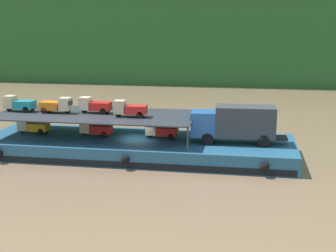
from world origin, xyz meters
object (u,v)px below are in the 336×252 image
(mini_truck_lower_aft, at_px, (95,128))
(mini_truck_upper_stern, at_px, (19,104))
(mini_truck_lower_stern, at_px, (33,126))
(mini_truck_upper_fore, at_px, (95,105))
(covered_lorry, at_px, (236,123))
(mini_truck_upper_bow, at_px, (130,109))
(cargo_barge, at_px, (138,147))
(mini_truck_upper_mid, at_px, (57,105))
(mini_truck_lower_mid, at_px, (161,130))

(mini_truck_lower_aft, height_order, mini_truck_upper_stern, mini_truck_upper_stern)
(mini_truck_lower_stern, relative_size, mini_truck_upper_fore, 0.99)
(mini_truck_lower_stern, xyz_separation_m, mini_truck_upper_fore, (5.76, 0.24, 2.00))
(covered_lorry, bearing_deg, mini_truck_upper_fore, 176.94)
(mini_truck_upper_stern, bearing_deg, mini_truck_lower_aft, 1.55)
(mini_truck_lower_stern, xyz_separation_m, mini_truck_upper_bow, (9.20, -0.91, 2.00))
(mini_truck_upper_fore, bearing_deg, cargo_barge, -7.83)
(mini_truck_upper_mid, height_order, mini_truck_upper_fore, same)
(mini_truck_lower_stern, bearing_deg, covered_lorry, -1.32)
(covered_lorry, xyz_separation_m, mini_truck_lower_aft, (-12.15, 0.46, -1.00))
(cargo_barge, height_order, mini_truck_lower_aft, mini_truck_lower_aft)
(mini_truck_upper_bow, bearing_deg, mini_truck_lower_stern, 174.35)
(mini_truck_lower_aft, bearing_deg, covered_lorry, -2.15)
(covered_lorry, xyz_separation_m, mini_truck_upper_bow, (-8.78, -0.50, 1.00))
(covered_lorry, height_order, mini_truck_upper_bow, mini_truck_upper_bow)
(covered_lorry, bearing_deg, mini_truck_lower_aft, 177.85)
(mini_truck_lower_aft, xyz_separation_m, mini_truck_upper_bow, (3.37, -0.95, 2.00))
(covered_lorry, height_order, mini_truck_upper_stern, mini_truck_upper_stern)
(mini_truck_upper_stern, distance_m, mini_truck_upper_fore, 6.90)
(covered_lorry, relative_size, mini_truck_lower_aft, 2.85)
(mini_truck_lower_mid, bearing_deg, mini_truck_upper_stern, -178.31)
(mini_truck_lower_stern, xyz_separation_m, mini_truck_lower_mid, (11.66, 0.23, 0.00))
(mini_truck_upper_fore, bearing_deg, covered_lorry, -3.06)
(mini_truck_upper_fore, bearing_deg, mini_truck_upper_mid, -170.87)
(mini_truck_lower_aft, bearing_deg, mini_truck_upper_fore, 110.69)
(cargo_barge, bearing_deg, mini_truck_lower_aft, 174.91)
(covered_lorry, height_order, mini_truck_upper_mid, mini_truck_upper_mid)
(mini_truck_lower_stern, relative_size, mini_truck_lower_aft, 0.99)
(cargo_barge, height_order, mini_truck_upper_stern, mini_truck_upper_stern)
(mini_truck_lower_mid, xyz_separation_m, mini_truck_upper_bow, (-2.45, -1.14, 2.00))
(cargo_barge, distance_m, covered_lorry, 8.64)
(mini_truck_upper_mid, distance_m, mini_truck_upper_bow, 6.75)
(mini_truck_lower_aft, relative_size, mini_truck_upper_stern, 1.00)
(cargo_barge, bearing_deg, covered_lorry, -0.77)
(mini_truck_upper_bow, bearing_deg, mini_truck_upper_stern, 175.78)
(mini_truck_lower_mid, relative_size, mini_truck_upper_stern, 0.99)
(mini_truck_lower_mid, height_order, mini_truck_upper_bow, mini_truck_upper_bow)
(mini_truck_upper_mid, bearing_deg, mini_truck_lower_stern, 173.37)
(mini_truck_upper_stern, xyz_separation_m, mini_truck_upper_fore, (6.89, 0.39, 0.00))
(covered_lorry, distance_m, mini_truck_lower_mid, 6.44)
(covered_lorry, distance_m, mini_truck_upper_bow, 8.85)
(mini_truck_lower_mid, bearing_deg, mini_truck_upper_mid, -176.77)
(cargo_barge, distance_m, mini_truck_upper_stern, 11.36)
(mini_truck_lower_mid, height_order, mini_truck_upper_mid, mini_truck_upper_mid)
(mini_truck_upper_stern, bearing_deg, cargo_barge, -0.82)
(covered_lorry, bearing_deg, mini_truck_upper_bow, -176.77)
(mini_truck_lower_aft, xyz_separation_m, mini_truck_upper_fore, (-0.07, 0.20, 2.00))
(mini_truck_upper_stern, height_order, mini_truck_upper_mid, same)
(mini_truck_lower_aft, relative_size, mini_truck_upper_bow, 1.01)
(covered_lorry, distance_m, mini_truck_lower_stern, 18.02)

